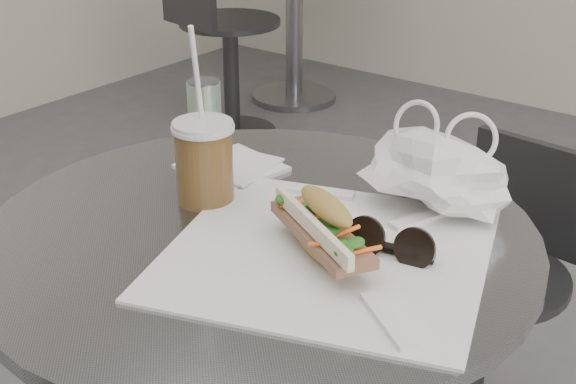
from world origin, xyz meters
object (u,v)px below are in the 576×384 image
Objects in this scene: bg_table at (294,3)px; sunglasses at (390,245)px; banh_mi at (323,228)px; drink_can at (205,111)px; chair_far at (487,315)px; iced_coffee at (204,160)px; bg_chair at (222,57)px.

sunglasses is (1.78, -2.16, 0.30)m from bg_table.
banh_mi reaches higher than bg_table.
drink_can reaches higher than sunglasses.
bg_table is 1.14× the size of chair_far.
iced_coffee is at bearing -159.25° from banh_mi.
banh_mi is at bearing -7.88° from iced_coffee.
bg_table is 6.82× the size of drink_can.
bg_table is 0.95× the size of bg_chair.
drink_can is (-0.46, 0.16, 0.03)m from sunglasses.
iced_coffee reaches higher than sunglasses.
bg_chair is 3.12× the size of banh_mi.
banh_mi is 0.44m from drink_can.
bg_chair is 2.99× the size of iced_coffee.
sunglasses is at bearing -18.73° from drink_can.
iced_coffee reaches higher than drink_can.
iced_coffee is 0.30m from sunglasses.
bg_table is 2.43m from drink_can.
banh_mi is 2.30× the size of drink_can.
chair_far is 5.97× the size of drink_can.
iced_coffee is at bearing -37.58° from bg_chair.
banh_mi is 0.23m from iced_coffee.
bg_chair is at bearing 127.64° from sunglasses.
bg_chair is 2.19m from iced_coffee.
iced_coffee is at bearing -55.75° from bg_table.
bg_chair is 2.38m from sunglasses.
chair_far is at bearing -42.69° from bg_table.
iced_coffee is (-0.23, 0.03, 0.02)m from banh_mi.
drink_can is at bearing -56.58° from bg_table.
bg_table is at bearing -36.28° from chair_far.
sunglasses is 1.11× the size of drink_can.
banh_mi is at bearing -52.21° from bg_table.
iced_coffee is 2.40× the size of drink_can.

